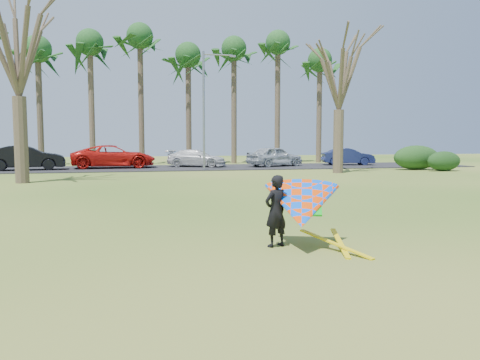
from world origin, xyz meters
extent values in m
plane|color=#215713|center=(0.00, 0.00, 0.00)|extent=(100.00, 100.00, 0.00)
cube|color=black|center=(0.00, 25.00, 0.03)|extent=(46.00, 7.00, 0.06)
cylinder|color=#4D402E|center=(-10.00, 31.00, 4.50)|extent=(0.48, 0.48, 9.00)
ellipsoid|color=#1B4B1C|center=(-10.00, 31.00, 9.30)|extent=(4.84, 4.84, 3.08)
cylinder|color=brown|center=(-6.00, 31.00, 4.85)|extent=(0.48, 0.48, 9.70)
ellipsoid|color=#19471A|center=(-6.00, 31.00, 10.00)|extent=(4.84, 4.84, 3.08)
cylinder|color=brown|center=(-2.00, 31.00, 5.20)|extent=(0.48, 0.48, 10.40)
ellipsoid|color=#1D4E1B|center=(-2.00, 31.00, 10.70)|extent=(4.84, 4.84, 3.08)
cylinder|color=#453829|center=(2.00, 31.00, 4.50)|extent=(0.48, 0.48, 9.00)
ellipsoid|color=#1C491A|center=(2.00, 31.00, 9.30)|extent=(4.84, 4.84, 3.08)
cylinder|color=brown|center=(6.00, 31.00, 4.85)|extent=(0.48, 0.48, 9.70)
ellipsoid|color=#1A4117|center=(6.00, 31.00, 10.00)|extent=(4.84, 4.84, 3.08)
cylinder|color=brown|center=(10.00, 31.00, 5.20)|extent=(0.48, 0.48, 10.40)
ellipsoid|color=#19461B|center=(10.00, 31.00, 10.70)|extent=(4.84, 4.84, 3.08)
cylinder|color=#453829|center=(14.00, 31.00, 4.50)|extent=(0.48, 0.48, 9.00)
ellipsoid|color=#1B4819|center=(14.00, 31.00, 9.30)|extent=(4.84, 4.84, 3.08)
cylinder|color=#46382A|center=(-8.00, 15.00, 2.10)|extent=(0.64, 0.64, 4.20)
cylinder|color=#4F3F2F|center=(10.00, 18.00, 1.99)|extent=(0.64, 0.64, 3.99)
cylinder|color=gray|center=(2.00, 22.00, 4.00)|extent=(0.16, 0.16, 8.00)
cylinder|color=gray|center=(3.00, 22.00, 7.80)|extent=(2.00, 0.10, 0.10)
cube|color=gray|center=(4.00, 22.00, 7.75)|extent=(0.40, 0.18, 0.12)
ellipsoid|color=#193C16|center=(16.69, 19.68, 0.86)|extent=(3.43, 1.55, 1.71)
ellipsoid|color=#153513|center=(17.67, 18.01, 0.67)|extent=(2.41, 1.13, 1.34)
imported|color=black|center=(-9.78, 24.32, 0.89)|extent=(5.21, 2.43, 1.65)
imported|color=red|center=(-4.10, 25.52, 0.88)|extent=(6.09, 3.09, 1.65)
imported|color=silver|center=(1.97, 25.65, 0.71)|extent=(4.83, 3.54, 1.30)
imported|color=#AAB1B8|center=(7.90, 24.87, 0.83)|extent=(4.85, 3.23, 1.53)
imported|color=#1A2250|center=(14.25, 25.40, 0.74)|extent=(4.32, 2.18, 1.36)
imported|color=black|center=(0.10, -0.78, 0.72)|extent=(0.62, 0.53, 1.43)
cone|color=#0556FA|center=(0.55, -1.03, 0.85)|extent=(2.13, 2.39, 2.02)
cube|color=#0CBF19|center=(0.67, -1.11, 0.80)|extent=(0.62, 0.60, 0.24)
cube|color=yellow|center=(1.10, -1.38, 0.01)|extent=(0.85, 1.66, 0.28)
cube|color=yellow|center=(1.30, -1.18, 0.01)|extent=(0.56, 1.76, 0.22)
camera|label=1|loc=(-2.62, -9.59, 2.14)|focal=35.00mm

